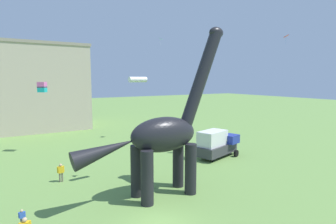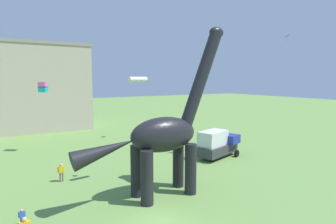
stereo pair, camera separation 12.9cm
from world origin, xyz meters
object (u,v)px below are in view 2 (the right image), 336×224
Objects in this scene: person_far_spectator at (177,145)px; kite_mid_center at (43,87)px; kite_high_right at (287,36)px; kite_far_left at (137,80)px; person_photographer at (22,216)px; dinosaur_sculpture at (163,134)px; parked_box_truck at (217,143)px; person_strolling_adult at (61,171)px; kite_near_high at (161,39)px.

kite_mid_center is (-13.88, 8.89, 7.11)m from person_far_spectator.
kite_high_right reaches higher than person_far_spectator.
person_far_spectator is 1.00× the size of kite_far_left.
person_photographer is 0.87× the size of kite_mid_center.
dinosaur_sculpture is 12.66× the size of kite_high_right.
parked_box_truck is 21.43m from person_photographer.
kite_far_left is at bearing -86.94° from person_strolling_adult.
kite_high_right is at bearing -14.93° from person_far_spectator.
kite_high_right is at bearing -0.76° from dinosaur_sculpture.
person_far_spectator is 16.32m from kite_near_high.
dinosaur_sculpture is 13.25m from person_far_spectator.
kite_high_right is at bearing -35.42° from parked_box_truck.
dinosaur_sculpture is 2.26× the size of parked_box_truck.
person_far_spectator is 18.42m from kite_high_right.
dinosaur_sculpture is 21.26m from kite_high_right.
person_strolling_adult is 13.69m from kite_mid_center.
kite_near_high reaches higher than person_photographer.
kite_mid_center reaches higher than parked_box_truck.
kite_near_high reaches higher than parked_box_truck.
dinosaur_sculpture is at bearing -82.34° from kite_far_left.
person_photographer is 7.57m from person_strolling_adult.
dinosaur_sculpture is 12.75m from parked_box_truck.
person_strolling_adult is at bearing 171.01° from kite_high_right.
person_strolling_adult is at bearing 148.86° from kite_far_left.
dinosaur_sculpture is 13.87× the size of kite_near_high.
person_photographer is 31.88m from kite_high_right.
kite_near_high is at bearing 90.35° from person_far_spectator.
kite_high_right is (19.33, -0.44, 5.09)m from kite_far_left.
parked_box_truck is 3.45× the size of person_far_spectator.
parked_box_truck is 15.14m from kite_high_right.
person_far_spectator is at bearing 109.84° from parked_box_truck.
person_photographer is 0.65× the size of person_strolling_adult.
kite_far_left is at bearing 178.69° from kite_high_right.
person_photographer is at bearing -161.56° from kite_far_left.
parked_box_truck is at bearing -37.47° from kite_mid_center.
dinosaur_sculpture is 7.80× the size of kite_far_left.
person_photographer is 0.63× the size of person_far_spectator.
person_far_spectator is at bearing 148.38° from kite_high_right.
parked_box_truck reaches higher than person_photographer.
person_far_spectator is at bearing 41.44° from dinosaur_sculpture.
person_strolling_adult is 28.71m from kite_high_right.
kite_far_left is at bearing 175.02° from parked_box_truck.
kite_high_right reaches higher than dinosaur_sculpture.
kite_mid_center is (-6.04, 18.87, 3.29)m from dinosaur_sculpture.
person_photographer is at bearing 178.21° from parked_box_truck.
kite_far_left is (-8.33, -6.33, 8.05)m from person_far_spectator.
kite_far_left is at bearing -126.05° from person_far_spectator.
dinosaur_sculpture is at bearing -167.66° from parked_box_truck.
kite_mid_center is at bearing 177.00° from kite_near_high.
dinosaur_sculpture is at bearing -104.33° from person_strolling_adult.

